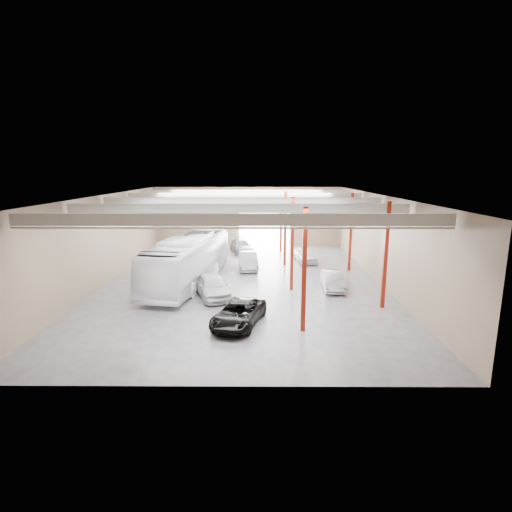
{
  "coord_description": "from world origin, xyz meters",
  "views": [
    {
      "loc": [
        1.29,
        -31.23,
        8.88
      ],
      "look_at": [
        1.1,
        -0.1,
        2.2
      ],
      "focal_mm": 28.0,
      "sensor_mm": 36.0,
      "label": 1
    }
  ],
  "objects_px": {
    "car_row_c": "(241,246)",
    "car_right_far": "(305,255)",
    "car_row_b": "(248,261)",
    "car_right_near": "(333,280)",
    "coach_bus": "(189,260)",
    "car_row_a": "(212,286)",
    "black_sedan": "(239,313)"
  },
  "relations": [
    {
      "from": "car_right_near",
      "to": "car_right_far",
      "type": "height_order",
      "value": "car_right_far"
    },
    {
      "from": "coach_bus",
      "to": "black_sedan",
      "type": "relative_size",
      "value": 2.74
    },
    {
      "from": "car_right_near",
      "to": "car_right_far",
      "type": "bearing_deg",
      "value": 98.87
    },
    {
      "from": "coach_bus",
      "to": "car_row_c",
      "type": "relative_size",
      "value": 2.83
    },
    {
      "from": "car_row_b",
      "to": "car_right_near",
      "type": "height_order",
      "value": "car_row_b"
    },
    {
      "from": "coach_bus",
      "to": "car_row_a",
      "type": "height_order",
      "value": "coach_bus"
    },
    {
      "from": "car_row_b",
      "to": "car_right_near",
      "type": "distance_m",
      "value": 9.2
    },
    {
      "from": "black_sedan",
      "to": "car_row_c",
      "type": "distance_m",
      "value": 21.14
    },
    {
      "from": "car_row_a",
      "to": "car_row_b",
      "type": "relative_size",
      "value": 1.03
    },
    {
      "from": "coach_bus",
      "to": "car_row_b",
      "type": "relative_size",
      "value": 2.9
    },
    {
      "from": "car_row_a",
      "to": "car_right_near",
      "type": "height_order",
      "value": "car_row_a"
    },
    {
      "from": "black_sedan",
      "to": "car_right_far",
      "type": "distance_m",
      "value": 17.48
    },
    {
      "from": "car_row_b",
      "to": "car_row_c",
      "type": "relative_size",
      "value": 0.98
    },
    {
      "from": "car_row_c",
      "to": "car_right_far",
      "type": "bearing_deg",
      "value": -50.02
    },
    {
      "from": "car_row_a",
      "to": "car_row_b",
      "type": "xyz_separation_m",
      "value": [
        2.32,
        8.43,
        -0.05
      ]
    },
    {
      "from": "car_row_b",
      "to": "car_row_c",
      "type": "distance_m",
      "value": 7.56
    },
    {
      "from": "coach_bus",
      "to": "car_row_c",
      "type": "xyz_separation_m",
      "value": [
        3.66,
        12.3,
        -1.2
      ]
    },
    {
      "from": "coach_bus",
      "to": "car_row_c",
      "type": "height_order",
      "value": "coach_bus"
    },
    {
      "from": "coach_bus",
      "to": "car_right_near",
      "type": "bearing_deg",
      "value": 1.36
    },
    {
      "from": "coach_bus",
      "to": "car_row_a",
      "type": "bearing_deg",
      "value": -48.57
    },
    {
      "from": "coach_bus",
      "to": "car_row_c",
      "type": "bearing_deg",
      "value": 82.76
    },
    {
      "from": "car_right_far",
      "to": "car_row_c",
      "type": "bearing_deg",
      "value": 137.14
    },
    {
      "from": "car_row_c",
      "to": "car_right_near",
      "type": "bearing_deg",
      "value": -76.12
    },
    {
      "from": "car_row_c",
      "to": "car_right_far",
      "type": "distance_m",
      "value": 8.01
    },
    {
      "from": "coach_bus",
      "to": "car_row_b",
      "type": "height_order",
      "value": "coach_bus"
    },
    {
      "from": "black_sedan",
      "to": "car_right_far",
      "type": "bearing_deg",
      "value": 86.52
    },
    {
      "from": "coach_bus",
      "to": "black_sedan",
      "type": "distance_m",
      "value": 9.94
    },
    {
      "from": "car_row_c",
      "to": "car_right_near",
      "type": "height_order",
      "value": "car_row_c"
    },
    {
      "from": "black_sedan",
      "to": "car_right_near",
      "type": "bearing_deg",
      "value": 62.61
    },
    {
      "from": "car_row_b",
      "to": "black_sedan",
      "type": "bearing_deg",
      "value": -95.96
    },
    {
      "from": "car_right_far",
      "to": "black_sedan",
      "type": "bearing_deg",
      "value": -116.85
    },
    {
      "from": "car_row_b",
      "to": "car_right_far",
      "type": "height_order",
      "value": "car_row_b"
    }
  ]
}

